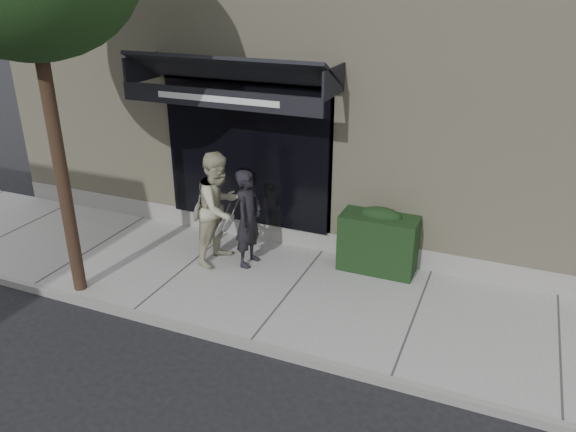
% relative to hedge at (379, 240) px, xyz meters
% --- Properties ---
extents(ground, '(80.00, 80.00, 0.00)m').
position_rel_hedge_xyz_m(ground, '(-1.10, -1.25, -0.66)').
color(ground, black).
rests_on(ground, ground).
extents(sidewalk, '(20.00, 3.00, 0.12)m').
position_rel_hedge_xyz_m(sidewalk, '(-1.10, -1.25, -0.60)').
color(sidewalk, gray).
rests_on(sidewalk, ground).
extents(curb, '(20.00, 0.10, 0.14)m').
position_rel_hedge_xyz_m(curb, '(-1.10, -2.80, -0.59)').
color(curb, gray).
rests_on(curb, ground).
extents(building_facade, '(14.30, 8.04, 5.64)m').
position_rel_hedge_xyz_m(building_facade, '(-1.11, 3.71, 2.08)').
color(building_facade, '#B3AB88').
rests_on(building_facade, ground).
extents(hedge, '(1.30, 0.70, 1.14)m').
position_rel_hedge_xyz_m(hedge, '(0.00, 0.00, 0.00)').
color(hedge, black).
rests_on(hedge, sidewalk).
extents(pedestrian_front, '(0.72, 0.76, 1.73)m').
position_rel_hedge_xyz_m(pedestrian_front, '(-2.13, -0.71, 0.33)').
color(pedestrian_front, black).
rests_on(pedestrian_front, sidewalk).
extents(pedestrian_back, '(0.90, 1.08, 2.01)m').
position_rel_hedge_xyz_m(pedestrian_back, '(-2.66, -0.77, 0.46)').
color(pedestrian_back, beige).
rests_on(pedestrian_back, sidewalk).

